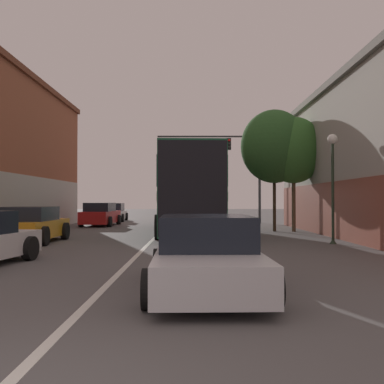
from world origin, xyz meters
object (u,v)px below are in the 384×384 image
Objects in this scene: traffic_signal_gantry at (228,158)px; street_tree_far at (292,150)px; street_tree_near at (273,147)px; hatchback_foreground at (205,255)px; parked_car_left_near at (28,225)px; bus at (186,190)px; parked_car_left_distant at (111,213)px; street_lamp at (331,174)px; parked_car_left_mid at (99,215)px.

traffic_signal_gantry is 8.71m from street_tree_far.
street_tree_near is (1.60, -8.15, -0.23)m from traffic_signal_gantry.
parked_car_left_near is (-6.25, 8.81, 0.03)m from hatchback_foreground.
street_tree_far is at bearing -10.74° from street_tree_near.
bus is 2.90× the size of parked_car_left_distant.
street_tree_far is (2.53, -8.32, -0.44)m from traffic_signal_gantry.
parked_car_left_distant is 16.28m from street_tree_far.
parked_car_left_near is 17.05m from traffic_signal_gantry.
parked_car_left_mid is at bearing 132.44° from street_lamp.
traffic_signal_gantry is (8.57, 14.22, 3.88)m from parked_car_left_near.
street_tree_near reaches higher than parked_car_left_distant.
street_tree_far is at bearing -84.81° from bus.
street_tree_far reaches higher than parked_car_left_mid.
hatchback_foreground is at bearing -161.72° from parked_car_left_mid.
traffic_signal_gantry reaches higher than street_tree_far.
traffic_signal_gantry reaches higher than street_lamp.
traffic_signal_gantry reaches higher than bus.
parked_car_left_near is 13.03m from street_tree_far.
traffic_signal_gantry is 1.81× the size of street_lamp.
bus is at bearing 0.62° from hatchback_foreground.
parked_car_left_mid is 0.73× the size of street_tree_near.
parked_car_left_near is at bearing -149.13° from street_tree_near.
bus is 7.90m from parked_car_left_near.
parked_car_left_mid reaches higher than parked_car_left_near.
bus is at bearing -168.77° from street_tree_near.
bus is 2.06× the size of street_tree_near.
street_tree_far is at bearing -19.60° from hatchback_foreground.
street_tree_far is at bearing 89.57° from street_lamp.
street_lamp is at bearing -31.42° from hatchback_foreground.
parked_car_left_near is at bearing -121.06° from traffic_signal_gantry.
parked_car_left_near is 0.68× the size of street_tree_near.
street_tree_far is (10.77, -5.32, 3.41)m from parked_car_left_mid.
parked_car_left_near is at bearing 177.85° from parked_car_left_distant.
hatchback_foreground is at bearing -168.68° from parked_car_left_distant.
bus is 3.22× the size of street_lamp.
bus is at bearing 132.74° from street_lamp.
parked_car_left_distant is 0.71× the size of street_tree_near.
street_lamp is (11.05, -0.51, 1.88)m from parked_car_left_near.
traffic_signal_gantry reaches higher than hatchback_foreground.
street_tree_far reaches higher than parked_car_left_distant.
street_tree_near reaches higher than parked_car_left_mid.
bus is at bearing -48.39° from parked_car_left_near.
hatchback_foreground is 0.98× the size of parked_car_left_distant.
street_lamp is (5.28, -5.72, 0.44)m from bus.
parked_car_left_mid is 0.78× the size of street_tree_far.
street_tree_far is at bearing -73.08° from traffic_signal_gantry.
bus is 3.01× the size of parked_car_left_near.
street_tree_near is 1.07× the size of street_tree_far.
traffic_signal_gantry is at bearing -111.93° from parked_car_left_distant.
bus is 13.48m from parked_car_left_distant.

